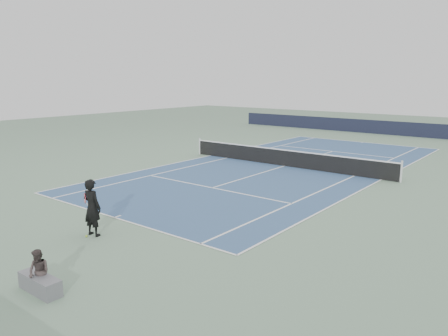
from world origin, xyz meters
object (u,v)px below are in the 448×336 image
Objects in this scene: tennis_ball at (86,236)px; spectator_bench at (40,278)px; tennis_net at (285,157)px; tennis_player at (92,207)px.

spectator_bench is at bearing -51.03° from tennis_ball.
tennis_ball is at bearing -86.30° from tennis_net.
tennis_player is (0.92, -13.40, 0.42)m from tennis_net.
tennis_net reaches higher than tennis_ball.
spectator_bench is at bearing -79.17° from tennis_net.
spectator_bench is (2.26, -2.80, 0.33)m from tennis_ball.
tennis_player is at bearing 126.18° from spectator_bench.
spectator_bench is at bearing -53.82° from tennis_player.
spectator_bench is (3.15, -16.44, -0.15)m from tennis_net.
tennis_ball is 0.05× the size of spectator_bench.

